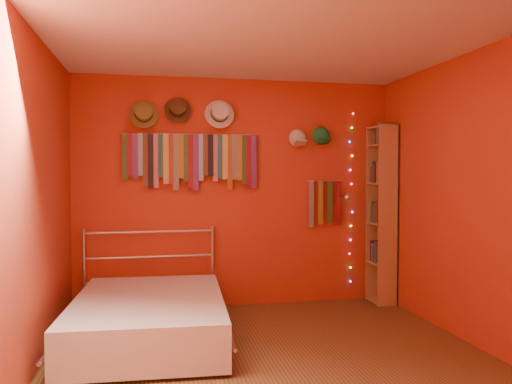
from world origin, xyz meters
TOP-DOWN VIEW (x-y plane):
  - ground at (0.00, 0.00)m, footprint 3.50×3.50m
  - back_wall at (0.00, 1.75)m, footprint 3.50×0.02m
  - right_wall at (1.75, 0.00)m, footprint 0.02×3.50m
  - left_wall at (-1.75, 0.00)m, footprint 0.02×3.50m
  - ceiling at (0.00, 0.00)m, footprint 3.50×3.50m
  - tie_rack at (-0.50, 1.68)m, footprint 1.45×0.03m
  - small_tie_rack at (1.00, 1.69)m, footprint 0.40×0.03m
  - fedora_olive at (-1.00, 1.65)m, footprint 0.30×0.16m
  - fedora_brown at (-0.65, 1.65)m, footprint 0.28×0.15m
  - fedora_white at (-0.20, 1.65)m, footprint 0.32×0.17m
  - cap_white at (0.67, 1.70)m, footprint 0.19×0.24m
  - cap_green at (0.95, 1.70)m, footprint 0.19×0.24m
  - fairy_lights at (1.32, 1.71)m, footprint 0.06×0.02m
  - reading_lamp at (1.18, 1.51)m, footprint 0.07×0.31m
  - bookshelf at (1.66, 1.53)m, footprint 0.25×0.34m
  - bed at (-0.95, 0.71)m, footprint 1.45×1.90m

SIDE VIEW (x-z plane):
  - ground at x=0.00m, z-range 0.00..0.00m
  - bed at x=-0.95m, z-range -0.24..0.66m
  - bookshelf at x=1.66m, z-range 0.02..2.02m
  - small_tie_rack at x=1.00m, z-range 0.89..1.41m
  - fairy_lights at x=1.32m, z-range 0.20..2.16m
  - reading_lamp at x=1.18m, z-range 1.15..1.25m
  - back_wall at x=0.00m, z-range 0.00..2.50m
  - right_wall at x=1.75m, z-range 0.00..2.50m
  - left_wall at x=-1.75m, z-range 0.00..2.50m
  - tie_rack at x=-0.50m, z-range 1.33..1.94m
  - cap_white at x=0.67m, z-range 1.76..1.95m
  - cap_green at x=0.95m, z-range 1.79..1.98m
  - fedora_olive at x=-1.00m, z-range 1.94..2.24m
  - fedora_white at x=-0.20m, z-range 1.96..2.27m
  - fedora_brown at x=-0.65m, z-range 2.00..2.28m
  - ceiling at x=0.00m, z-range 2.49..2.51m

